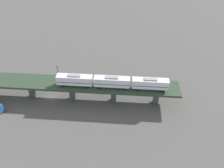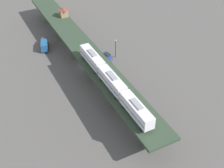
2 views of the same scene
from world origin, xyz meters
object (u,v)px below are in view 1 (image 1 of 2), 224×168
subway_train (112,82)px  street_car_red (103,89)px  street_car_blue (54,80)px  street_lamp (57,70)px  street_car_silver (67,84)px

subway_train → street_car_red: bearing=39.5°
subway_train → street_car_blue: 27.65m
street_car_blue → street_lamp: 4.44m
street_lamp → subway_train: bearing=-111.0°
subway_train → street_lamp: bearing=69.0°
street_car_silver → street_lamp: bearing=53.9°
street_lamp → street_car_red: bearing=-100.0°
street_car_silver → street_lamp: street_lamp is taller
subway_train → street_car_blue: subway_train is taller
subway_train → street_lamp: (9.58, 24.89, -5.61)m
street_car_red → street_car_silver: 14.40m
subway_train → street_car_blue: size_ratio=7.83×
street_car_silver → street_car_blue: (0.95, 6.02, 0.00)m
street_car_silver → street_car_blue: same height
street_car_silver → street_lamp: size_ratio=0.65×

